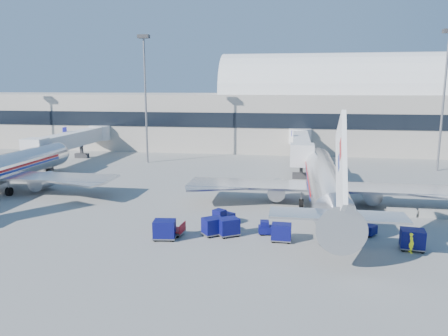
% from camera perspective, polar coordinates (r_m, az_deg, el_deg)
% --- Properties ---
extents(ground, '(260.00, 260.00, 0.00)m').
position_cam_1_polar(ground, '(48.13, 1.20, -6.04)').
color(ground, gray).
rests_on(ground, ground).
extents(terminal, '(170.00, 28.15, 21.00)m').
position_cam_1_polar(terminal, '(103.74, -2.01, 7.19)').
color(terminal, '#B2AA9E').
rests_on(terminal, ground).
extents(airliner_main, '(32.00, 37.26, 12.07)m').
position_cam_1_polar(airliner_main, '(51.48, 13.02, -1.84)').
color(airliner_main, silver).
rests_on(airliner_main, ground).
extents(jetbridge_near, '(4.40, 27.50, 6.25)m').
position_cam_1_polar(jetbridge_near, '(77.13, 9.99, 3.14)').
color(jetbridge_near, silver).
rests_on(jetbridge_near, ground).
extents(jetbridge_mid, '(4.40, 27.50, 6.25)m').
position_cam_1_polar(jetbridge_mid, '(87.18, -18.85, 3.58)').
color(jetbridge_mid, silver).
rests_on(jetbridge_mid, ground).
extents(mast_west, '(2.00, 1.20, 22.60)m').
position_cam_1_polar(mast_west, '(80.10, -10.28, 11.20)').
color(mast_west, slate).
rests_on(mast_west, ground).
extents(mast_east, '(2.00, 1.20, 22.60)m').
position_cam_1_polar(mast_east, '(79.31, 26.94, 10.24)').
color(mast_east, slate).
rests_on(mast_east, ground).
extents(barrier_near, '(3.00, 0.55, 0.90)m').
position_cam_1_polar(barrier_near, '(50.89, 22.15, -5.39)').
color(barrier_near, '#9E9E96').
rests_on(barrier_near, ground).
extents(barrier_mid, '(3.00, 0.55, 0.90)m').
position_cam_1_polar(barrier_mid, '(51.75, 25.72, -5.41)').
color(barrier_mid, '#9E9E96').
rests_on(barrier_mid, ground).
extents(tug_lead, '(2.14, 1.25, 1.33)m').
position_cam_1_polar(tug_lead, '(41.82, 5.80, -7.83)').
color(tug_lead, '#0A0C4D').
rests_on(tug_lead, ground).
extents(tug_right, '(2.78, 2.50, 1.65)m').
position_cam_1_polar(tug_right, '(43.77, 17.48, -7.24)').
color(tug_right, '#0A0C4D').
rests_on(tug_right, ground).
extents(tug_left, '(2.41, 2.81, 1.65)m').
position_cam_1_polar(tug_left, '(44.44, -0.24, -6.46)').
color(tug_left, '#0A0C4D').
rests_on(tug_left, ground).
extents(cart_train_a, '(2.43, 2.28, 1.71)m').
position_cam_1_polar(cart_train_a, '(41.13, 0.59, -7.65)').
color(cart_train_a, '#0A0C4D').
rests_on(cart_train_a, ground).
extents(cart_train_b, '(2.41, 2.33, 1.69)m').
position_cam_1_polar(cart_train_b, '(41.31, -1.46, -7.58)').
color(cart_train_b, '#0A0C4D').
rests_on(cart_train_b, ground).
extents(cart_train_c, '(2.24, 1.82, 1.82)m').
position_cam_1_polar(cart_train_c, '(40.55, -7.77, -7.93)').
color(cart_train_c, '#0A0C4D').
rests_on(cart_train_c, ground).
extents(cart_solo_near, '(1.88, 1.46, 1.62)m').
position_cam_1_polar(cart_solo_near, '(40.07, 7.50, -8.31)').
color(cart_solo_near, '#0A0C4D').
rests_on(cart_solo_near, ground).
extents(cart_solo_far, '(2.24, 1.81, 1.82)m').
position_cam_1_polar(cart_solo_far, '(41.03, 23.39, -8.52)').
color(cart_solo_far, '#0A0C4D').
rests_on(cart_solo_far, ground).
extents(cart_open_red, '(2.45, 1.82, 0.62)m').
position_cam_1_polar(cart_open_red, '(41.69, -6.82, -8.14)').
color(cart_open_red, slate).
rests_on(cart_open_red, ground).
extents(ramp_worker, '(0.59, 0.73, 1.75)m').
position_cam_1_polar(ramp_worker, '(40.38, 23.24, -8.96)').
color(ramp_worker, '#C9E518').
rests_on(ramp_worker, ground).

